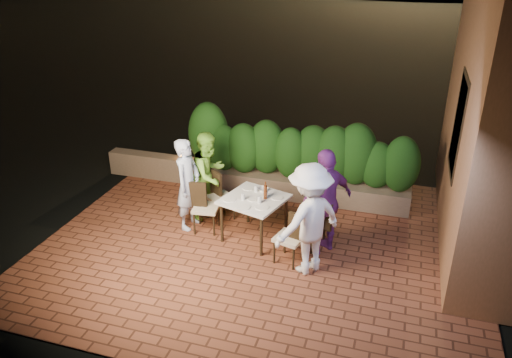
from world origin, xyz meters
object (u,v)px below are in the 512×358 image
at_px(chair_right_front, 289,237).
at_px(chair_right_back, 310,222).
at_px(chair_left_front, 206,207).
at_px(diner_green, 209,175).
at_px(bowl, 263,189).
at_px(parapet_lamp, 182,155).
at_px(beer_bottle, 265,190).
at_px(dining_table, 254,218).
at_px(diner_white, 309,219).
at_px(chair_left_back, 221,197).
at_px(diner_blue, 188,184).
at_px(diner_purple, 325,202).

bearing_deg(chair_right_front, chair_right_back, -97.23).
xyz_separation_m(chair_left_front, diner_green, (-0.15, 0.55, 0.34)).
distance_m(bowl, chair_right_back, 0.98).
bearing_deg(bowl, chair_right_back, -18.00).
bearing_deg(parapet_lamp, diner_green, -47.19).
relative_size(beer_bottle, chair_left_front, 0.33).
distance_m(dining_table, diner_white, 1.30).
distance_m(dining_table, bowl, 0.51).
distance_m(chair_left_back, diner_white, 2.14).
height_order(chair_left_back, parapet_lamp, chair_left_back).
height_order(chair_left_back, diner_green, diner_green).
relative_size(beer_bottle, chair_left_back, 0.34).
height_order(bowl, diner_blue, diner_blue).
bearing_deg(bowl, diner_green, 167.30).
xyz_separation_m(beer_bottle, chair_right_front, (0.54, -0.53, -0.46)).
bearing_deg(diner_blue, parapet_lamp, 32.28).
height_order(dining_table, parapet_lamp, dining_table).
xyz_separation_m(diner_white, diner_purple, (0.13, 0.61, 0.00)).
relative_size(dining_table, bowl, 5.22).
xyz_separation_m(diner_blue, diner_green, (0.19, 0.50, -0.02)).
relative_size(bowl, diner_white, 0.10).
height_order(dining_table, chair_right_back, chair_right_back).
relative_size(chair_left_back, diner_white, 0.51).
relative_size(bowl, chair_left_front, 0.20).
xyz_separation_m(dining_table, chair_left_front, (-0.86, 0.01, 0.07)).
xyz_separation_m(dining_table, chair_right_back, (0.93, 0.03, 0.07)).
distance_m(chair_right_front, diner_green, 2.05).
xyz_separation_m(beer_bottle, diner_purple, (0.98, -0.04, -0.03)).
bearing_deg(beer_bottle, diner_blue, 179.19).
bearing_deg(chair_right_front, chair_left_back, -17.86).
distance_m(diner_blue, diner_green, 0.53).
xyz_separation_m(chair_right_back, diner_purple, (0.23, -0.04, 0.42)).
distance_m(chair_right_front, diner_blue, 2.03).
distance_m(dining_table, diner_green, 1.22).
relative_size(chair_left_back, chair_right_back, 0.98).
distance_m(chair_right_front, chair_right_back, 0.57).
xyz_separation_m(beer_bottle, chair_left_front, (-1.04, -0.03, -0.45)).
bearing_deg(chair_right_front, dining_table, -19.75).
distance_m(dining_table, beer_bottle, 0.56).
bearing_deg(beer_bottle, diner_white, -37.64).
bearing_deg(parapet_lamp, diner_white, -36.90).
bearing_deg(beer_bottle, diner_green, 156.34).
bearing_deg(beer_bottle, chair_left_front, -178.50).
bearing_deg(diner_purple, beer_bottle, -53.36).
relative_size(chair_right_front, diner_purple, 0.51).
bearing_deg(parapet_lamp, chair_left_back, -43.68).
bearing_deg(chair_right_back, chair_left_front, 25.25).
relative_size(chair_right_front, chair_right_back, 0.98).
distance_m(diner_purple, parapet_lamp, 3.68).
height_order(bowl, chair_left_back, chair_left_back).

